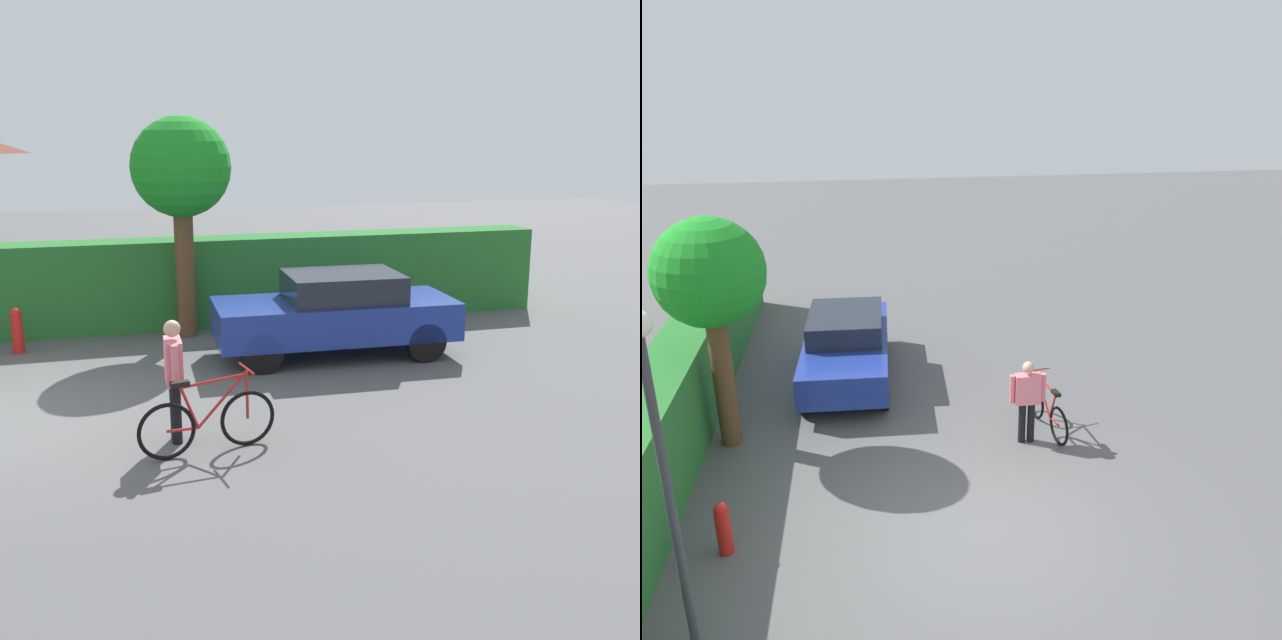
{
  "view_description": "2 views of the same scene",
  "coord_description": "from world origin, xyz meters",
  "views": [
    {
      "loc": [
        1.58,
        -10.26,
        3.71
      ],
      "look_at": [
        4.67,
        0.7,
        0.96
      ],
      "focal_mm": 43.17,
      "sensor_mm": 36.0,
      "label": 1
    },
    {
      "loc": [
        -8.0,
        1.45,
        6.43
      ],
      "look_at": [
        4.86,
        -0.38,
        1.37
      ],
      "focal_mm": 38.47,
      "sensor_mm": 36.0,
      "label": 2
    }
  ],
  "objects": [
    {
      "name": "street_lamp",
      "position": [
        -1.64,
        3.64,
        2.71
      ],
      "size": [
        0.28,
        0.28,
        4.19
      ],
      "color": "#38383D",
      "rests_on": "ground"
    },
    {
      "name": "fire_hydrant",
      "position": [
        0.03,
        3.59,
        0.41
      ],
      "size": [
        0.2,
        0.2,
        0.81
      ],
      "color": "red",
      "rests_on": "ground"
    },
    {
      "name": "ground_plane",
      "position": [
        0.0,
        0.0,
        0.0
      ],
      "size": [
        60.0,
        60.0,
        0.0
      ],
      "primitive_type": "plane",
      "color": "#535353"
    },
    {
      "name": "bicycle",
      "position": [
        2.63,
        -1.62,
        0.39
      ],
      "size": [
        1.68,
        0.51,
        1.0
      ],
      "color": "black",
      "rests_on": "ground"
    },
    {
      "name": "parked_car_near",
      "position": [
        5.32,
        1.99,
        0.75
      ],
      "size": [
        4.12,
        1.82,
        1.43
      ],
      "color": "navy",
      "rests_on": "ground"
    },
    {
      "name": "person_rider",
      "position": [
        2.3,
        -1.16,
        0.89
      ],
      "size": [
        0.21,
        0.64,
        1.55
      ],
      "color": "black",
      "rests_on": "ground"
    },
    {
      "name": "tree_kerbside",
      "position": [
        3.0,
        4.0,
        3.05
      ],
      "size": [
        1.82,
        1.82,
        4.05
      ],
      "color": "brown",
      "rests_on": "ground"
    }
  ]
}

